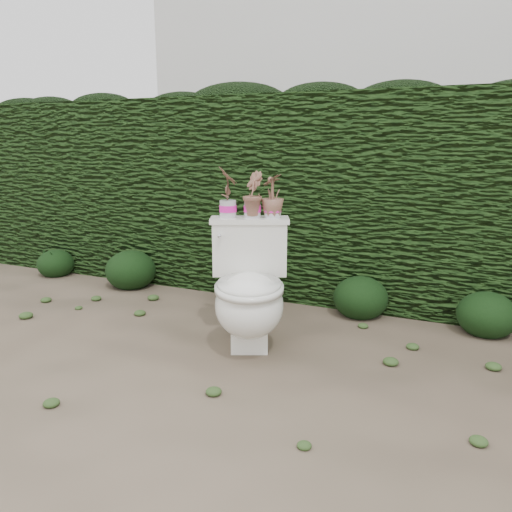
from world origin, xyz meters
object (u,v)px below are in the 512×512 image
at_px(toilet, 249,292).
at_px(potted_plant_left, 228,193).
at_px(potted_plant_center, 252,196).
at_px(potted_plant_right, 273,197).

xyz_separation_m(toilet, potted_plant_left, (-0.22, 0.16, 0.57)).
bearing_deg(potted_plant_center, potted_plant_right, -94.24).
xyz_separation_m(potted_plant_left, potted_plant_center, (0.14, 0.06, -0.01)).
xyz_separation_m(toilet, potted_plant_center, (-0.08, 0.23, 0.56)).
height_order(potted_plant_left, potted_plant_right, potted_plant_left).
height_order(potted_plant_left, potted_plant_center, potted_plant_left).
bearing_deg(potted_plant_center, potted_plant_left, 85.76).
relative_size(potted_plant_left, potted_plant_center, 1.11).
bearing_deg(potted_plant_right, potted_plant_left, -62.49).
relative_size(potted_plant_center, potted_plant_right, 1.06).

